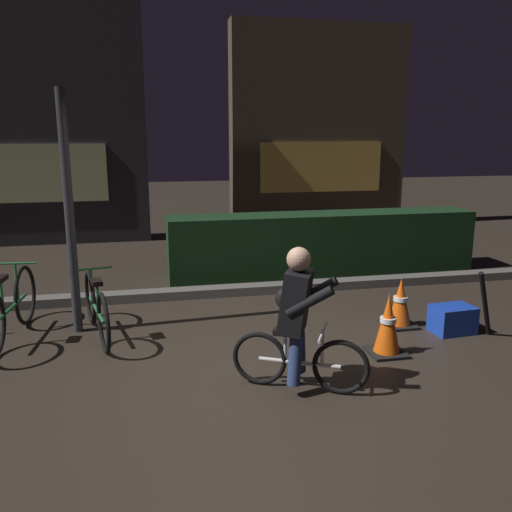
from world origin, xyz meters
name	(u,v)px	position (x,y,z in m)	size (l,w,h in m)	color
ground_plane	(249,362)	(0.00, 0.00, 0.00)	(40.00, 40.00, 0.00)	#2D261E
sidewalk_curb	(217,291)	(0.00, 2.20, 0.06)	(12.00, 0.24, 0.12)	#56544F
hedge_row	(323,243)	(1.80, 3.10, 0.47)	(4.80, 0.70, 0.94)	black
storefront_left	(4,116)	(-3.41, 6.50, 2.46)	(5.24, 0.54, 4.96)	#262328
storefront_right	(319,129)	(3.05, 7.20, 2.24)	(4.03, 0.54, 4.51)	#42382D
street_post	(69,215)	(-1.69, 1.20, 1.30)	(0.10, 0.10, 2.60)	#2D2D33
parked_bike_left_mid	(10,308)	(-2.35, 1.07, 0.35)	(0.46, 1.69, 0.78)	black
parked_bike_center_left	(96,308)	(-1.46, 0.97, 0.32)	(0.47, 1.51, 0.71)	black
traffic_cone_near	(388,325)	(1.38, -0.10, 0.30)	(0.36, 0.36, 0.62)	black
traffic_cone_far	(400,303)	(1.87, 0.61, 0.27)	(0.36, 0.36, 0.57)	black
blue_crate	(452,319)	(2.35, 0.30, 0.15)	(0.44, 0.32, 0.30)	#193DB7
cyclist	(297,318)	(0.30, -0.61, 0.63)	(1.08, 0.66, 1.25)	black
closed_umbrella	(485,304)	(2.55, 0.05, 0.39)	(0.05, 0.05, 0.85)	black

